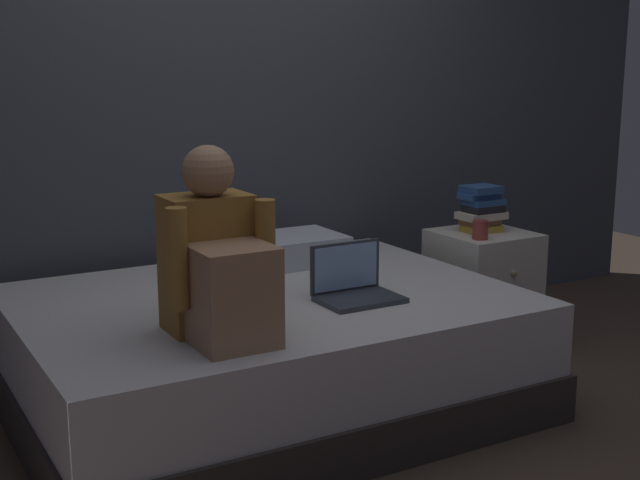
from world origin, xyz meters
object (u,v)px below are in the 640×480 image
object	(u,v)px
mug	(480,230)
bed	(267,352)
person_sitting	(217,265)
pillow	(282,250)
nightstand	(482,289)
book_stack	(481,209)
laptop	(354,286)

from	to	relation	value
mug	bed	bearing A→B (deg)	-176.95
person_sitting	mug	bearing A→B (deg)	15.98
mug	pillow	bearing A→B (deg)	155.83
nightstand	book_stack	distance (m)	0.41
laptop	pillow	world-z (taller)	laptop
book_stack	mug	distance (m)	0.20
bed	pillow	bearing A→B (deg)	55.76
person_sitting	mug	xyz separation A→B (m)	(1.54, 0.44, -0.11)
person_sitting	laptop	world-z (taller)	person_sitting
person_sitting	book_stack	xyz separation A→B (m)	(1.67, 0.58, -0.04)
bed	book_stack	world-z (taller)	book_stack
nightstand	pillow	bearing A→B (deg)	164.92
pillow	nightstand	bearing A→B (deg)	-15.08
laptop	pillow	bearing A→B (deg)	87.24
bed	person_sitting	xyz separation A→B (m)	(-0.37, -0.38, 0.50)
person_sitting	book_stack	world-z (taller)	person_sitting
person_sitting	mug	distance (m)	1.61
bed	pillow	distance (m)	0.63
person_sitting	bed	bearing A→B (deg)	45.53
bed	person_sitting	bearing A→B (deg)	-134.47
bed	mug	size ratio (longest dim) A/B	22.22
nightstand	pillow	distance (m)	1.06
book_stack	mug	xyz separation A→B (m)	(-0.13, -0.14, -0.07)
nightstand	bed	bearing A→B (deg)	-172.02
pillow	bed	bearing A→B (deg)	-124.24
nightstand	book_stack	bearing A→B (deg)	100.95
bed	laptop	xyz separation A→B (m)	(0.27, -0.23, 0.30)
nightstand	laptop	distance (m)	1.14
pillow	book_stack	distance (m)	1.03
pillow	mug	distance (m)	0.95
book_stack	bed	bearing A→B (deg)	-171.00
pillow	person_sitting	bearing A→B (deg)	-129.29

